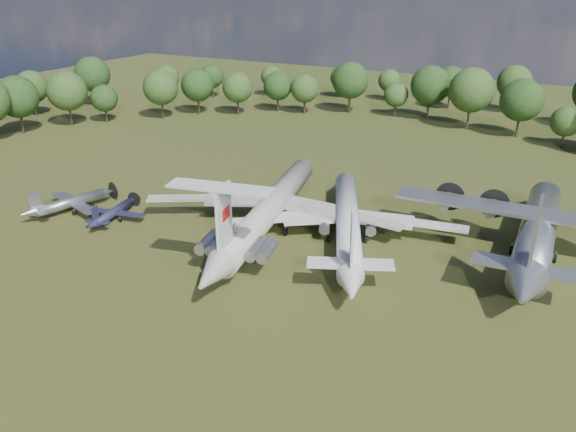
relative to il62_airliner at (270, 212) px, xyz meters
The scene contains 7 objects.
ground 3.32m from the il62_airliner, 122.22° to the right, with size 300.00×300.00×0.00m, color #223D14.
il62_airliner is the anchor object (origin of this frame).
tu104_jet 11.70m from the il62_airliner, ahead, with size 33.50×44.67×4.47m, color silver, non-canonical shape.
an12_transport 36.82m from the il62_airliner, 14.11° to the left, with size 38.49×43.01×5.66m, color #929599, non-canonical shape.
small_prop_west 24.37m from the il62_airliner, 158.38° to the right, with size 9.87×13.47×1.97m, color black, non-canonical shape.
small_prop_northwest 32.46m from the il62_airliner, 162.74° to the right, with size 12.38×16.88×2.48m, color #9B9EA3, non-canonical shape.
person_on_il62 14.54m from the il62_airliner, 78.32° to the right, with size 0.67×0.44×1.83m, color #9C7A4F.
Camera 1 is at (39.26, -64.39, 34.85)m, focal length 35.00 mm.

